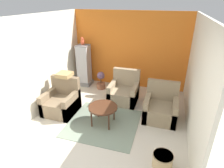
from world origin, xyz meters
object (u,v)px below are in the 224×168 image
armchair_middle (124,92)px  wicker_basket (163,160)px  parrot (82,41)px  armchair_right (160,108)px  coffee_table (103,108)px  armchair_left (62,102)px  birdcage (84,66)px  potted_plant (101,80)px

armchair_middle → wicker_basket: armchair_middle is taller
armchair_middle → parrot: parrot is taller
armchair_right → wicker_basket: bearing=-84.3°
coffee_table → armchair_left: 1.25m
birdcage → potted_plant: 0.78m
potted_plant → wicker_basket: size_ratio=1.63×
potted_plant → armchair_right: bearing=-29.8°
armchair_left → potted_plant: armchair_left is taller
armchair_right → wicker_basket: 1.57m
coffee_table → armchair_left: bearing=171.6°
birdcage → potted_plant: birdcage is taller
potted_plant → birdcage: bearing=165.6°
coffee_table → wicker_basket: 1.73m
birdcage → wicker_basket: size_ratio=3.82×
coffee_table → potted_plant: 1.96m
birdcage → potted_plant: bearing=-14.4°
armchair_left → armchair_right: size_ratio=1.00×
coffee_table → parrot: parrot is taller
parrot → wicker_basket: (2.84, -2.89, -1.37)m
armchair_left → armchair_right: same height
coffee_table → parrot: 2.66m
coffee_table → armchair_middle: bearing=80.3°
armchair_left → armchair_middle: size_ratio=1.00×
parrot → wicker_basket: size_ratio=0.71×
armchair_right → parrot: size_ratio=3.47×
armchair_left → potted_plant: bearing=72.9°
armchair_right → parrot: (-2.68, 1.33, 1.23)m
armchair_middle → parrot: bearing=154.6°
coffee_table → birdcage: (-1.39, 1.98, 0.25)m
armchair_right → parrot: 3.24m
coffee_table → parrot: bearing=125.0°
armchair_right → wicker_basket: (0.16, -1.56, -0.13)m
armchair_left → wicker_basket: size_ratio=2.48×
armchair_middle → armchair_left: bearing=-144.0°
coffee_table → birdcage: size_ratio=0.49×
armchair_left → parrot: (-0.16, 1.80, 1.23)m
armchair_left → armchair_middle: (1.44, 1.05, 0.00)m
birdcage → wicker_basket: bearing=-45.5°
coffee_table → armchair_left: size_ratio=0.75×
wicker_basket → armchair_right: bearing=95.7°
coffee_table → birdcage: bearing=125.0°
armchair_middle → parrot: size_ratio=3.47×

